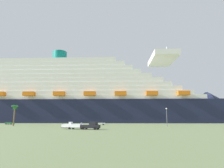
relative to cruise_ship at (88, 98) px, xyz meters
name	(u,v)px	position (x,y,z in m)	size (l,w,h in m)	color
ground_plane	(97,124)	(16.76, -38.23, -18.98)	(600.00, 600.00, 0.00)	#66754C
cruise_ship	(88,98)	(0.00, 0.00, 0.00)	(221.92, 54.54, 64.71)	#191E38
pickup_truck	(91,126)	(26.50, -87.25, -17.93)	(5.88, 3.10, 2.20)	black
small_boat_on_trailer	(75,126)	(21.08, -86.20, -18.02)	(8.74, 3.36, 2.15)	#595960
palm_tree	(15,109)	(-14.28, -65.45, -11.77)	(3.03, 3.03, 9.06)	brown
street_lamp	(167,114)	(51.00, -63.32, -14.13)	(0.56, 0.56, 7.35)	slate
parked_car_silver_sedan	(101,123)	(20.73, -47.57, -18.14)	(4.55, 2.02, 1.58)	silver
parked_car_green_wagon	(10,123)	(-28.78, -48.32, -18.14)	(4.68, 2.16, 1.58)	#2D723F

